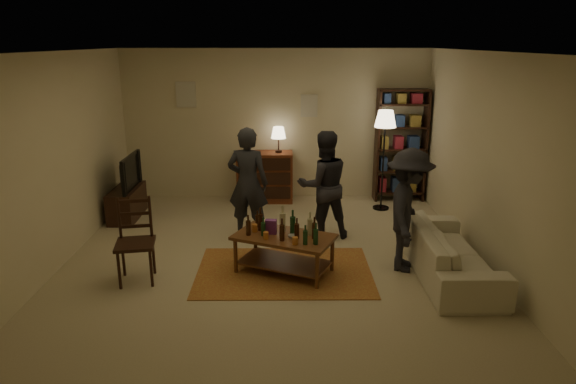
{
  "coord_description": "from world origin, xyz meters",
  "views": [
    {
      "loc": [
        0.15,
        -6.29,
        2.83
      ],
      "look_at": [
        0.2,
        0.1,
        0.94
      ],
      "focal_mm": 32.0,
      "sensor_mm": 36.0,
      "label": 1
    }
  ],
  "objects_px": {
    "dresser": "(265,175)",
    "person_left": "(248,183)",
    "person_by_sofa": "(408,211)",
    "floor_lamp": "(385,126)",
    "coffee_table": "(284,240)",
    "dining_chair": "(135,237)",
    "bookshelf": "(401,144)",
    "person_right": "(324,185)",
    "sofa": "(449,252)",
    "tv_stand": "(127,195)"
  },
  "relations": [
    {
      "from": "dresser",
      "to": "person_left",
      "type": "height_order",
      "value": "person_left"
    },
    {
      "from": "person_by_sofa",
      "to": "floor_lamp",
      "type": "bearing_deg",
      "value": 13.49
    },
    {
      "from": "coffee_table",
      "to": "dresser",
      "type": "relative_size",
      "value": 1.01
    },
    {
      "from": "dining_chair",
      "to": "dresser",
      "type": "height_order",
      "value": "dresser"
    },
    {
      "from": "coffee_table",
      "to": "bookshelf",
      "type": "distance_m",
      "value": 3.79
    },
    {
      "from": "dresser",
      "to": "person_right",
      "type": "height_order",
      "value": "person_right"
    },
    {
      "from": "dresser",
      "to": "person_left",
      "type": "xyz_separation_m",
      "value": [
        -0.19,
        -1.78,
        0.35
      ]
    },
    {
      "from": "bookshelf",
      "to": "dining_chair",
      "type": "bearing_deg",
      "value": -139.94
    },
    {
      "from": "person_by_sofa",
      "to": "bookshelf",
      "type": "bearing_deg",
      "value": 6.44
    },
    {
      "from": "coffee_table",
      "to": "sofa",
      "type": "relative_size",
      "value": 0.66
    },
    {
      "from": "coffee_table",
      "to": "person_left",
      "type": "distance_m",
      "value": 1.41
    },
    {
      "from": "floor_lamp",
      "to": "person_left",
      "type": "distance_m",
      "value": 2.65
    },
    {
      "from": "coffee_table",
      "to": "sofa",
      "type": "xyz_separation_m",
      "value": [
        2.05,
        -0.08,
        -0.13
      ]
    },
    {
      "from": "bookshelf",
      "to": "tv_stand",
      "type": "bearing_deg",
      "value": -168.2
    },
    {
      "from": "dresser",
      "to": "person_right",
      "type": "relative_size",
      "value": 0.85
    },
    {
      "from": "person_left",
      "to": "person_by_sofa",
      "type": "relative_size",
      "value": 1.05
    },
    {
      "from": "coffee_table",
      "to": "person_right",
      "type": "xyz_separation_m",
      "value": [
        0.58,
        1.22,
        0.37
      ]
    },
    {
      "from": "person_left",
      "to": "floor_lamp",
      "type": "bearing_deg",
      "value": -138.8
    },
    {
      "from": "floor_lamp",
      "to": "person_left",
      "type": "bearing_deg",
      "value": -149.7
    },
    {
      "from": "dining_chair",
      "to": "person_left",
      "type": "distance_m",
      "value": 1.93
    },
    {
      "from": "bookshelf",
      "to": "person_left",
      "type": "distance_m",
      "value": 3.22
    },
    {
      "from": "coffee_table",
      "to": "bookshelf",
      "type": "bearing_deg",
      "value": 55.89
    },
    {
      "from": "person_left",
      "to": "person_right",
      "type": "xyz_separation_m",
      "value": [
        1.1,
        -0.03,
        -0.03
      ]
    },
    {
      "from": "person_left",
      "to": "person_by_sofa",
      "type": "bearing_deg",
      "value": 161.97
    },
    {
      "from": "tv_stand",
      "to": "dresser",
      "type": "relative_size",
      "value": 0.78
    },
    {
      "from": "sofa",
      "to": "dining_chair",
      "type": "bearing_deg",
      "value": 91.41
    },
    {
      "from": "person_right",
      "to": "tv_stand",
      "type": "bearing_deg",
      "value": -28.51
    },
    {
      "from": "coffee_table",
      "to": "bookshelf",
      "type": "xyz_separation_m",
      "value": [
        2.1,
        3.1,
        0.6
      ]
    },
    {
      "from": "sofa",
      "to": "coffee_table",
      "type": "bearing_deg",
      "value": 87.79
    },
    {
      "from": "dresser",
      "to": "person_right",
      "type": "xyz_separation_m",
      "value": [
        0.92,
        -1.81,
        0.33
      ]
    },
    {
      "from": "coffee_table",
      "to": "person_by_sofa",
      "type": "height_order",
      "value": "person_by_sofa"
    },
    {
      "from": "tv_stand",
      "to": "floor_lamp",
      "type": "xyz_separation_m",
      "value": [
        4.28,
        0.43,
        1.07
      ]
    },
    {
      "from": "person_by_sofa",
      "to": "sofa",
      "type": "bearing_deg",
      "value": -93.06
    },
    {
      "from": "floor_lamp",
      "to": "person_left",
      "type": "height_order",
      "value": "floor_lamp"
    },
    {
      "from": "floor_lamp",
      "to": "person_right",
      "type": "bearing_deg",
      "value": -130.12
    },
    {
      "from": "dining_chair",
      "to": "bookshelf",
      "type": "xyz_separation_m",
      "value": [
        3.89,
        3.27,
        0.48
      ]
    },
    {
      "from": "dresser",
      "to": "floor_lamp",
      "type": "bearing_deg",
      "value": -13.48
    },
    {
      "from": "bookshelf",
      "to": "person_left",
      "type": "height_order",
      "value": "bookshelf"
    },
    {
      "from": "person_left",
      "to": "person_by_sofa",
      "type": "distance_m",
      "value": 2.38
    },
    {
      "from": "coffee_table",
      "to": "person_left",
      "type": "bearing_deg",
      "value": 112.81
    },
    {
      "from": "dining_chair",
      "to": "person_by_sofa",
      "type": "bearing_deg",
      "value": -4.7
    },
    {
      "from": "floor_lamp",
      "to": "dining_chair",
      "type": "bearing_deg",
      "value": -142.05
    },
    {
      "from": "person_left",
      "to": "person_right",
      "type": "distance_m",
      "value": 1.1
    },
    {
      "from": "dining_chair",
      "to": "floor_lamp",
      "type": "height_order",
      "value": "floor_lamp"
    },
    {
      "from": "bookshelf",
      "to": "person_right",
      "type": "height_order",
      "value": "bookshelf"
    },
    {
      "from": "coffee_table",
      "to": "dining_chair",
      "type": "xyz_separation_m",
      "value": [
        -1.8,
        -0.17,
        0.12
      ]
    },
    {
      "from": "person_left",
      "to": "bookshelf",
      "type": "bearing_deg",
      "value": -133.93
    },
    {
      "from": "bookshelf",
      "to": "person_right",
      "type": "relative_size",
      "value": 1.26
    },
    {
      "from": "tv_stand",
      "to": "bookshelf",
      "type": "bearing_deg",
      "value": 11.8
    },
    {
      "from": "coffee_table",
      "to": "person_left",
      "type": "height_order",
      "value": "person_left"
    }
  ]
}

